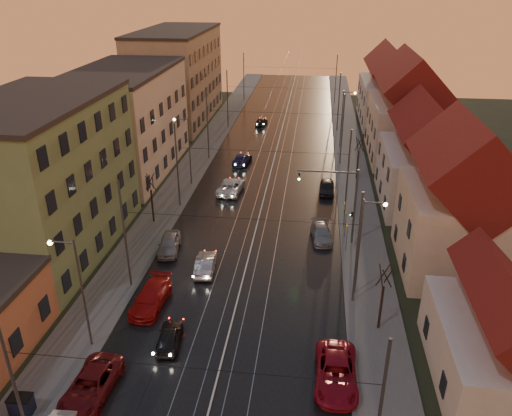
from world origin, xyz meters
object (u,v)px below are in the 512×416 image
at_px(driving_car_1, 205,264).
at_px(parked_right_0, 336,372).
at_px(driving_car_3, 242,159).
at_px(driving_car_4, 261,121).
at_px(street_lamp_1, 364,239).
at_px(traffic_light_mast, 344,197).
at_px(driving_car_2, 231,186).
at_px(parked_left_2, 151,297).
at_px(parked_left_3, 169,244).
at_px(parked_right_1, 321,233).
at_px(parked_left_1, 91,385).
at_px(street_lamp_3, 344,113).
at_px(parked_right_2, 327,187).
at_px(driving_car_0, 169,337).
at_px(dumpster, 21,405).
at_px(street_lamp_0, 77,284).
at_px(street_lamp_2, 187,144).

bearing_deg(driving_car_1, parked_right_0, 127.72).
bearing_deg(driving_car_3, driving_car_4, -85.56).
relative_size(street_lamp_1, parked_right_0, 1.48).
xyz_separation_m(street_lamp_1, driving_car_3, (-13.05, 27.60, -4.22)).
relative_size(traffic_light_mast, driving_car_2, 1.39).
distance_m(parked_left_2, parked_left_3, 8.07).
bearing_deg(driving_car_2, parked_right_1, 140.38).
height_order(parked_left_1, parked_left_2, parked_left_2).
distance_m(street_lamp_3, driving_car_3, 16.08).
bearing_deg(parked_left_3, parked_right_1, 8.44).
relative_size(traffic_light_mast, parked_right_0, 1.33).
relative_size(parked_left_1, parked_right_2, 1.25).
height_order(traffic_light_mast, driving_car_1, traffic_light_mast).
bearing_deg(parked_left_3, driving_car_0, -81.47).
xyz_separation_m(street_lamp_3, parked_right_2, (-2.27, -16.64, -4.19)).
bearing_deg(parked_right_0, dumpster, -164.99).
distance_m(street_lamp_1, parked_left_3, 17.41).
relative_size(driving_car_2, parked_left_3, 1.22).
distance_m(driving_car_1, parked_right_0, 15.32).
xyz_separation_m(traffic_light_mast, driving_car_0, (-11.71, -15.23, -3.98)).
bearing_deg(street_lamp_3, dumpster, -111.18).
relative_size(street_lamp_0, traffic_light_mast, 1.11).
xyz_separation_m(parked_left_1, parked_left_2, (0.79, 8.78, 0.03)).
bearing_deg(street_lamp_1, parked_left_2, -167.97).
xyz_separation_m(traffic_light_mast, parked_right_0, (-0.86, -17.35, -3.85)).
bearing_deg(driving_car_3, driving_car_2, 96.49).
xyz_separation_m(parked_left_1, dumpster, (-3.21, -1.87, -0.01)).
distance_m(driving_car_4, parked_right_1, 38.61).
xyz_separation_m(street_lamp_2, driving_car_1, (5.85, -18.09, -4.20)).
xyz_separation_m(driving_car_4, parked_left_1, (-3.56, -57.95, 0.09)).
height_order(street_lamp_0, parked_left_2, street_lamp_0).
bearing_deg(parked_left_2, dumpster, -108.37).
bearing_deg(parked_right_1, parked_right_0, -94.84).
height_order(street_lamp_0, parked_right_0, street_lamp_0).
xyz_separation_m(driving_car_1, driving_car_2, (-0.61, 16.38, 0.04)).
xyz_separation_m(street_lamp_1, driving_car_1, (-12.35, 1.91, -4.20)).
distance_m(street_lamp_1, dumpster, 24.19).
xyz_separation_m(parked_right_1, parked_right_2, (0.60, 10.83, 0.08)).
bearing_deg(driving_car_2, street_lamp_1, 129.76).
xyz_separation_m(parked_left_2, parked_right_0, (13.37, -6.08, 0.02)).
bearing_deg(driving_car_1, driving_car_0, 82.12).
bearing_deg(driving_car_4, street_lamp_1, 112.96).
bearing_deg(parked_left_1, driving_car_0, 57.84).
relative_size(driving_car_1, parked_right_0, 0.76).
xyz_separation_m(driving_car_3, parked_right_2, (10.79, -8.24, 0.03)).
height_order(parked_left_3, dumpster, parked_left_3).
bearing_deg(driving_car_0, parked_left_2, -63.94).
xyz_separation_m(traffic_light_mast, parked_left_3, (-15.12, -3.25, -3.87)).
distance_m(driving_car_4, parked_right_2, 28.48).
distance_m(street_lamp_0, driving_car_0, 6.92).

